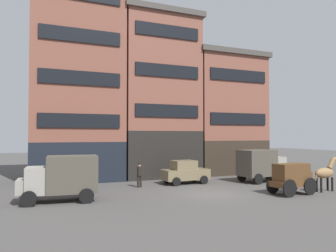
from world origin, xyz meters
TOP-DOWN VIEW (x-y plane):
  - ground_plane at (0.00, 0.00)m, footprint 120.00×120.00m
  - building_far_left at (-7.37, 10.79)m, footprint 7.97×6.55m
  - building_center_left at (0.04, 10.80)m, footprint 7.54×6.55m
  - building_center_right at (7.41, 10.80)m, footprint 7.90×6.55m
  - cargo_wagon at (4.69, -1.95)m, footprint 2.99×1.69m
  - draft_horse at (7.64, -1.94)m, footprint 2.35×0.71m
  - delivery_truck_near at (6.64, 3.42)m, footprint 4.48×2.46m
  - delivery_truck_far at (-9.26, 1.39)m, footprint 4.48×2.45m
  - sedan_dark at (0.34, 4.95)m, footprint 3.75×1.96m
  - pedestrian_officer at (-3.54, 4.59)m, footprint 0.49×0.49m

SIDE VIEW (x-z plane):
  - ground_plane at x=0.00m, z-range 0.00..0.00m
  - sedan_dark at x=0.34m, z-range 0.00..1.83m
  - pedestrian_officer at x=-3.54m, z-range 0.08..1.88m
  - cargo_wagon at x=4.69m, z-range 0.16..2.14m
  - draft_horse at x=7.64m, z-range 0.12..2.42m
  - delivery_truck_near at x=6.64m, z-range 0.11..2.73m
  - delivery_truck_far at x=-9.26m, z-range 0.11..2.73m
  - building_center_right at x=7.41m, z-range 0.04..12.19m
  - building_center_left at x=0.04m, z-range 0.04..15.23m
  - building_far_left at x=-7.37m, z-range 0.04..17.24m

